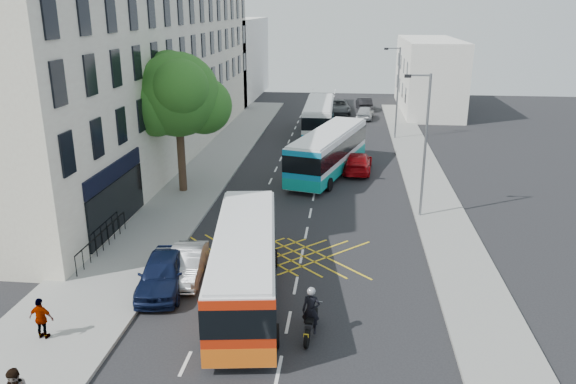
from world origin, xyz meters
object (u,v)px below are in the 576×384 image
(lamp_far, at_px, (397,88))
(distant_car_grey, at_px, (338,107))
(bus_far, at_px, (319,117))
(lamp_near, at_px, (424,139))
(street_tree, at_px, (177,96))
(distant_car_dark, at_px, (364,104))
(distant_car_silver, at_px, (365,113))
(bus_mid, at_px, (328,152))
(parked_car_blue, at_px, (163,273))
(bus_near, at_px, (245,264))
(red_hatchback, at_px, (358,162))
(parked_car_silver, at_px, (187,264))
(pedestrian_far, at_px, (41,318))
(motorbike, at_px, (311,313))

(lamp_far, relative_size, distant_car_grey, 1.50)
(lamp_far, xyz_separation_m, bus_far, (-6.91, 1.36, -2.99))
(lamp_near, bearing_deg, street_tree, 168.60)
(distant_car_grey, xyz_separation_m, distant_car_dark, (2.93, 2.62, -0.02))
(lamp_far, xyz_separation_m, distant_car_silver, (-2.41, 9.34, -3.92))
(street_tree, height_order, bus_mid, street_tree)
(distant_car_grey, xyz_separation_m, distant_car_silver, (2.92, -3.12, -0.04))
(parked_car_blue, xyz_separation_m, distant_car_grey, (6.46, 42.42, -0.03))
(distant_car_silver, bearing_deg, bus_mid, 88.66)
(bus_far, height_order, distant_car_silver, bus_far)
(lamp_far, relative_size, bus_near, 0.74)
(lamp_near, height_order, distant_car_silver, lamp_near)
(bus_far, distance_m, red_hatchback, 12.86)
(bus_far, xyz_separation_m, red_hatchback, (3.53, -12.34, -0.92))
(distant_car_dark, bearing_deg, bus_mid, 77.72)
(lamp_near, relative_size, distant_car_grey, 1.50)
(street_tree, xyz_separation_m, parked_car_silver, (3.61, -11.74, -5.63))
(parked_car_silver, relative_size, distant_car_dark, 0.92)
(lamp_near, height_order, distant_car_grey, lamp_near)
(lamp_near, relative_size, bus_far, 0.73)
(distant_car_dark, bearing_deg, parked_car_blue, 72.52)
(red_hatchback, bearing_deg, bus_far, -70.35)
(lamp_far, distance_m, parked_car_blue, 32.42)
(pedestrian_far, bearing_deg, lamp_near, -131.71)
(bus_far, relative_size, parked_car_silver, 2.73)
(street_tree, xyz_separation_m, distant_car_dark, (12.30, 32.12, -5.57))
(lamp_near, distance_m, parked_car_blue, 15.91)
(distant_car_dark, bearing_deg, motorbike, 80.87)
(street_tree, relative_size, bus_near, 0.81)
(lamp_near, xyz_separation_m, distant_car_grey, (-5.33, 32.46, -3.88))
(lamp_far, relative_size, red_hatchback, 1.64)
(distant_car_grey, bearing_deg, lamp_far, -73.41)
(lamp_far, height_order, bus_near, lamp_far)
(lamp_far, bearing_deg, bus_far, 168.83)
(street_tree, height_order, lamp_far, street_tree)
(street_tree, bearing_deg, bus_mid, 29.56)
(distant_car_silver, bearing_deg, red_hatchback, 94.26)
(bus_mid, distance_m, red_hatchback, 2.48)
(lamp_far, relative_size, bus_mid, 0.70)
(bus_near, bearing_deg, lamp_near, 43.88)
(pedestrian_far, bearing_deg, lamp_far, -108.96)
(bus_far, bearing_deg, distant_car_dark, 71.08)
(lamp_far, bearing_deg, bus_mid, -114.99)
(parked_car_blue, height_order, parked_car_silver, parked_car_blue)
(motorbike, bearing_deg, red_hatchback, 91.68)
(motorbike, bearing_deg, bus_mid, 97.28)
(bus_far, relative_size, motorbike, 4.90)
(street_tree, distance_m, lamp_near, 15.10)
(street_tree, distance_m, red_hatchback, 14.01)
(lamp_far, distance_m, red_hatchback, 12.13)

